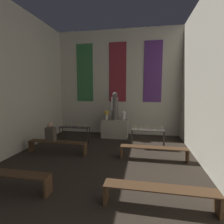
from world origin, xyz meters
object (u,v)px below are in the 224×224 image
Objects in this scene: altar at (115,129)px; candle_rack_left at (74,129)px; statue at (115,107)px; flower_vase_right at (123,115)px; pew_back_right at (153,150)px; flower_vase_left at (106,114)px; candle_rack_right at (148,132)px; person_seated at (51,133)px; pew_second_right at (159,193)px; pew_back_left at (57,144)px; pew_second_left at (5,177)px.

altar is 2.16m from candle_rack_left.
statue reaches higher than candle_rack_left.
candle_rack_left is at bearing -147.71° from flower_vase_right.
statue is at bearing 124.81° from pew_back_right.
statue is 3.00× the size of flower_vase_left.
candle_rack_left is at bearing -179.98° from candle_rack_right.
candle_rack_left reaches higher than pew_back_right.
altar is 1.13m from statue.
candle_rack_right is at bearing 97.91° from pew_back_right.
candle_rack_right is (2.11, -1.34, -0.55)m from flower_vase_left.
statue is at bearing 51.45° from person_seated.
altar is at bearing 109.27° from pew_second_right.
pew_back_right is (0.18, -1.32, -0.33)m from candle_rack_right.
candle_rack_right is 3.77m from pew_back_left.
altar is 1.79× the size of person_seated.
pew_second_right is (3.70, 0.00, 0.00)m from pew_second_left.
pew_back_right is at bearing -82.09° from candle_rack_right.
pew_second_left is at bearing -131.67° from candle_rack_right.
altar is 3.24m from pew_back_right.
pew_second_left is (-3.51, -3.95, -0.33)m from candle_rack_right.
altar is at bearing 55.19° from pew_back_left.
pew_second_left is at bearing -92.49° from candle_rack_left.
flower_vase_right is 3.13m from pew_back_right.
person_seated reaches higher than pew_back_left.
candle_rack_left is at bearing 131.78° from pew_second_right.
pew_second_right is at bearing -35.41° from pew_back_left.
pew_second_right is (1.40, -5.28, -0.88)m from flower_vase_right.
person_seated is (-2.12, -2.66, -0.80)m from statue.
candle_rack_left is at bearing -132.64° from flower_vase_left.
statue is 2.34m from candle_rack_left.
flower_vase_left reaches higher than altar.
candle_rack_right is at bearing 0.02° from candle_rack_left.
altar is 0.87m from flower_vase_left.
candle_rack_right is 0.60× the size of pew_second_right.
candle_rack_left is at bearing -141.38° from altar.
candle_rack_right is at bearing 92.66° from pew_second_right.
pew_back_left is at bearing 0.00° from person_seated.
candle_rack_right is at bearing -38.80° from statue.
candle_rack_left is 1.40m from person_seated.
candle_rack_right is 0.60× the size of pew_second_left.
statue is (0.00, 0.00, 1.13)m from altar.
flower_vase_left is at bearing 57.79° from person_seated.
candle_rack_right reaches higher than pew_back_right.
flower_vase_right reaches higher than pew_second_left.
pew_back_right is 3.99m from person_seated.
person_seated is (-0.44, -1.32, 0.13)m from candle_rack_left.
altar is 5.60m from pew_second_left.
pew_back_right is at bearing -49.23° from flower_vase_left.
pew_second_right is (0.18, -3.95, -0.33)m from candle_rack_right.
statue reaches higher than person_seated.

